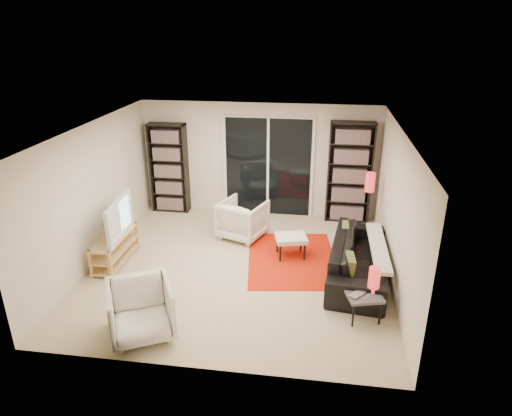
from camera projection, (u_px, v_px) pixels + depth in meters
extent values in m
plane|color=beige|center=(239.00, 267.00, 7.86)|extent=(5.00, 5.00, 0.00)
cube|color=beige|center=(259.00, 160.00, 9.69)|extent=(5.00, 0.02, 2.40)
cube|color=beige|center=(199.00, 284.00, 5.12)|extent=(5.00, 0.02, 2.40)
cube|color=beige|center=(93.00, 195.00, 7.73)|extent=(0.02, 5.00, 2.40)
cube|color=beige|center=(397.00, 211.00, 7.08)|extent=(0.02, 5.00, 2.40)
cube|color=white|center=(237.00, 130.00, 6.95)|extent=(5.00, 5.00, 0.02)
cube|color=white|center=(268.00, 167.00, 9.69)|extent=(1.92, 0.06, 2.16)
cube|color=black|center=(268.00, 168.00, 9.66)|extent=(1.80, 0.02, 2.10)
cube|color=white|center=(268.00, 168.00, 9.65)|extent=(0.05, 0.02, 2.10)
cube|color=black|center=(169.00, 168.00, 9.89)|extent=(0.80, 0.30, 1.95)
cube|color=olive|center=(169.00, 168.00, 9.87)|extent=(0.70, 0.22, 1.85)
cube|color=black|center=(350.00, 173.00, 9.35)|extent=(0.90, 0.30, 2.10)
cube|color=olive|center=(350.00, 173.00, 9.33)|extent=(0.80, 0.22, 2.00)
cube|color=#DFBD70|center=(114.00, 237.00, 7.88)|extent=(0.39, 1.23, 0.04)
cube|color=#DFBD70|center=(115.00, 249.00, 7.97)|extent=(0.39, 1.23, 0.03)
cube|color=#DFBD70|center=(117.00, 258.00, 8.04)|extent=(0.39, 1.23, 0.04)
cube|color=#DFBD70|center=(91.00, 264.00, 7.46)|extent=(0.05, 0.05, 0.50)
cube|color=#DFBD70|center=(120.00, 234.00, 8.52)|extent=(0.05, 0.05, 0.50)
cube|color=#DFBD70|center=(110.00, 265.00, 7.42)|extent=(0.05, 0.05, 0.50)
cube|color=#DFBD70|center=(137.00, 235.00, 8.47)|extent=(0.05, 0.05, 0.50)
imported|color=black|center=(112.00, 218.00, 7.74)|extent=(0.25, 1.17, 0.67)
cube|color=red|center=(292.00, 259.00, 8.12)|extent=(1.79, 2.26, 0.01)
imported|color=black|center=(360.00, 258.00, 7.48)|extent=(1.16, 2.37, 0.66)
imported|color=silver|center=(243.00, 219.00, 8.84)|extent=(1.03, 1.04, 0.74)
imported|color=silver|center=(141.00, 310.00, 6.05)|extent=(1.10, 1.11, 0.76)
cube|color=silver|center=(291.00, 238.00, 8.10)|extent=(0.63, 0.56, 0.08)
cylinder|color=black|center=(280.00, 253.00, 7.99)|extent=(0.04, 0.04, 0.32)
cylinder|color=black|center=(277.00, 244.00, 8.32)|extent=(0.04, 0.04, 0.32)
cylinder|color=black|center=(304.00, 252.00, 8.03)|extent=(0.04, 0.04, 0.32)
cylinder|color=black|center=(301.00, 243.00, 8.36)|extent=(0.04, 0.04, 0.32)
cube|color=#47474C|center=(363.00, 294.00, 6.40)|extent=(0.59, 0.59, 0.04)
cylinder|color=black|center=(353.00, 315.00, 6.28)|extent=(0.03, 0.03, 0.38)
cylinder|color=black|center=(345.00, 299.00, 6.63)|extent=(0.03, 0.03, 0.38)
cylinder|color=black|center=(380.00, 313.00, 6.32)|extent=(0.03, 0.03, 0.38)
cylinder|color=black|center=(370.00, 297.00, 6.67)|extent=(0.03, 0.03, 0.38)
imported|color=silver|center=(361.00, 295.00, 6.33)|extent=(0.36, 0.37, 0.02)
cylinder|color=red|center=(374.00, 280.00, 6.38)|extent=(0.16, 0.16, 0.37)
cylinder|color=black|center=(364.00, 237.00, 8.91)|extent=(0.20, 0.20, 0.03)
cylinder|color=black|center=(367.00, 214.00, 8.73)|extent=(0.03, 0.03, 1.01)
cylinder|color=red|center=(370.00, 182.00, 8.48)|extent=(0.18, 0.18, 0.36)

